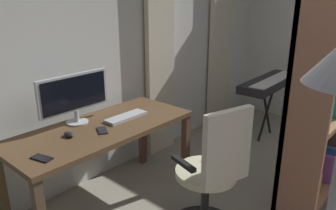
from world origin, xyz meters
TOP-DOWN VIEW (x-y plane):
  - back_room_partition at (0.00, -2.60)m, footprint 4.82×0.10m
  - curtain_left_panel at (-1.57, -2.49)m, footprint 0.48×0.06m
  - curtain_right_panel at (-0.39, -2.49)m, footprint 0.39×0.06m
  - desk at (0.71, -2.12)m, footprint 1.53×0.66m
  - office_chair at (0.48, -1.20)m, footprint 0.56×0.56m
  - computer_monitor at (0.79, -2.34)m, footprint 0.63×0.18m
  - computer_keyboard at (0.46, -2.11)m, footprint 0.38×0.12m
  - computer_mouse at (0.99, -2.14)m, footprint 0.06×0.10m
  - cell_phone_face_up at (0.76, -2.04)m, footprint 0.13×0.16m
  - cell_phone_by_monitor at (1.31, -1.97)m, footprint 0.10×0.16m
  - bookshelf at (-0.31, -0.81)m, footprint 0.86×0.30m
  - piano_keyboard at (-1.50, -1.74)m, footprint 1.09×0.36m

SIDE VIEW (x-z plane):
  - office_chair at x=0.48m, z-range -0.04..1.02m
  - desk at x=0.71m, z-range 0.27..0.99m
  - piano_keyboard at x=-1.50m, z-range 0.31..1.08m
  - cell_phone_face_up at x=0.76m, z-range 0.72..0.73m
  - cell_phone_by_monitor at x=1.31m, z-range 0.72..0.73m
  - computer_keyboard at x=0.46m, z-range 0.72..0.75m
  - computer_mouse at x=0.99m, z-range 0.72..0.76m
  - bookshelf at x=-0.31m, z-range 0.01..1.76m
  - computer_monitor at x=0.79m, z-range 0.76..1.17m
  - curtain_left_panel at x=-1.57m, z-range 0.00..2.21m
  - curtain_right_panel at x=-0.39m, z-range 0.00..2.21m
  - back_room_partition at x=0.00m, z-range 0.00..2.51m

